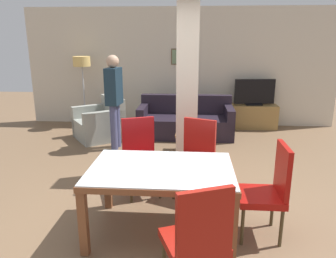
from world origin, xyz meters
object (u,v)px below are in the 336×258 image
at_px(dining_table, 161,181).
at_px(tv_stand, 253,116).
at_px(dining_chair_near_right, 198,237).
at_px(floor_lamp, 82,68).
at_px(sofa, 186,122).
at_px(bottle, 192,124).
at_px(armchair, 101,124).
at_px(standing_person, 114,96).
at_px(dining_chair_far_right, 196,155).
at_px(coffee_table, 191,142).
at_px(dining_chair_far_left, 140,153).
at_px(dining_chair_head_right, 269,188).
at_px(tv_screen, 255,92).

height_order(dining_table, tv_stand, dining_table).
xyz_separation_m(dining_chair_near_right, floor_lamp, (-2.55, 5.09, 0.83)).
distance_m(sofa, bottle, 1.00).
bearing_deg(armchair, sofa, -115.17).
xyz_separation_m(sofa, bottle, (0.14, -0.96, 0.22)).
bearing_deg(standing_person, dining_chair_near_right, 29.25).
relative_size(dining_chair_near_right, armchair, 0.83).
xyz_separation_m(dining_chair_far_right, standing_person, (-1.49, 1.79, 0.46)).
bearing_deg(bottle, standing_person, 178.70).
bearing_deg(coffee_table, dining_chair_near_right, -88.98).
xyz_separation_m(dining_chair_far_right, sofa, (-0.19, 2.71, -0.26)).
xyz_separation_m(dining_chair_far_left, coffee_table, (0.67, 1.60, -0.34)).
bearing_deg(dining_table, standing_person, 112.53).
relative_size(dining_chair_head_right, standing_person, 0.58).
bearing_deg(tv_screen, dining_chair_near_right, 69.00).
bearing_deg(tv_screen, dining_table, 61.83).
height_order(dining_table, dining_chair_far_left, dining_chair_far_left).
height_order(dining_chair_far_right, tv_screen, tv_screen).
xyz_separation_m(sofa, tv_screen, (1.53, 0.71, 0.54)).
relative_size(armchair, standing_person, 0.70).
relative_size(dining_table, dining_chair_far_right, 1.49).
bearing_deg(bottle, dining_table, -96.78).
bearing_deg(dining_table, sofa, 87.27).
bearing_deg(standing_person, bottle, 95.58).
relative_size(coffee_table, bottle, 1.91).
xyz_separation_m(tv_stand, floor_lamp, (-3.89, -0.16, 1.10)).
xyz_separation_m(armchair, floor_lamp, (-0.61, 0.89, 1.08)).
xyz_separation_m(dining_chair_head_right, bottle, (-0.78, 2.67, -0.04)).
bearing_deg(dining_table, tv_screen, 68.53).
xyz_separation_m(dining_table, tv_screen, (1.71, 4.34, 0.24)).
relative_size(dining_chair_near_right, coffee_table, 1.78).
relative_size(dining_table, bottle, 5.08).
xyz_separation_m(bottle, standing_person, (-1.44, 0.03, 0.50)).
xyz_separation_m(sofa, coffee_table, (0.13, -1.10, -0.08)).
bearing_deg(tv_screen, coffee_table, 45.55).
bearing_deg(dining_chair_near_right, sofa, 70.57).
bearing_deg(coffee_table, floor_lamp, 146.50).
height_order(dining_table, coffee_table, dining_table).
bearing_deg(tv_screen, floor_lamp, -4.33).
distance_m(dining_table, dining_chair_head_right, 1.10).
xyz_separation_m(dining_table, dining_chair_far_right, (0.37, 0.92, -0.04)).
distance_m(dining_chair_far_right, dining_chair_far_left, 0.73).
relative_size(dining_chair_far_left, standing_person, 0.58).
bearing_deg(standing_person, tv_stand, 126.95).
xyz_separation_m(dining_chair_near_right, armchair, (-1.94, 4.20, -0.25)).
height_order(dining_table, armchair, armchair).
bearing_deg(dining_table, tv_stand, 68.53).
relative_size(dining_chair_near_right, floor_lamp, 0.62).
bearing_deg(coffee_table, dining_table, -96.89).
distance_m(dining_chair_near_right, floor_lamp, 5.75).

